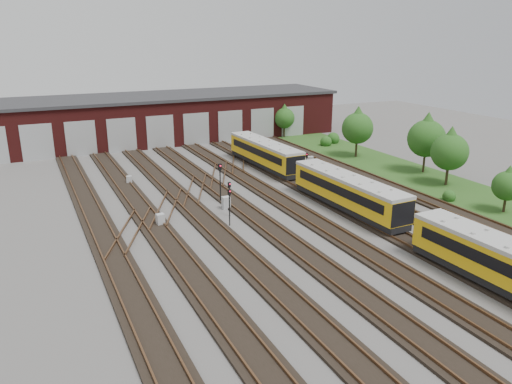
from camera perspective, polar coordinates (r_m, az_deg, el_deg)
name	(u,v)px	position (r m, az deg, el deg)	size (l,w,h in m)	color
ground	(306,235)	(38.28, 5.69, -4.86)	(120.00, 120.00, 0.00)	#4B4946
track_network	(300,231)	(38.62, 5.04, -4.46)	(30.40, 70.00, 0.33)	black
maintenance_shed	(163,117)	(73.41, -10.64, 8.41)	(51.00, 12.50, 6.35)	#4C1313
grass_verge	(408,174)	(56.86, 17.03, 2.00)	(8.00, 55.00, 0.05)	#24501A
metro_train	(348,192)	(43.26, 10.48, 0.04)	(2.79, 45.32, 2.74)	black
signal_mast_0	(229,203)	(39.26, -3.06, -1.24)	(0.26, 0.25, 3.00)	black
signal_mast_1	(220,178)	(44.67, -4.12, 1.62)	(0.30, 0.28, 3.60)	black
signal_mast_2	(229,195)	(41.29, -3.06, -0.29)	(0.27, 0.26, 2.97)	black
signal_mast_3	(307,162)	(52.80, 5.80, 3.44)	(0.26, 0.25, 2.68)	black
relay_cabinet_0	(160,220)	(40.29, -10.88, -3.16)	(0.61, 0.51, 1.02)	#B0B3B6
relay_cabinet_1	(129,180)	(52.21, -14.28, 1.34)	(0.51, 0.43, 0.85)	#B0B3B6
relay_cabinet_2	(226,203)	(43.44, -3.45, -1.24)	(0.67, 0.56, 1.12)	#B0B3B6
relay_cabinet_3	(269,158)	(59.33, 1.51, 3.94)	(0.66, 0.55, 1.10)	#B0B3B6
relay_cabinet_4	(311,161)	(58.43, 6.26, 3.59)	(0.61, 0.51, 1.02)	#B0B3B6
tree_0	(284,116)	(73.79, 3.27, 8.71)	(2.98, 2.98, 4.94)	#2F2415
tree_1	(358,124)	(62.45, 11.55, 7.58)	(3.81, 3.81, 6.32)	#2F2415
tree_2	(427,134)	(57.01, 18.95, 6.29)	(4.04, 4.04, 6.70)	#2F2415
tree_3	(508,182)	(46.92, 26.85, 0.99)	(2.52, 2.52, 4.18)	#2F2415
tree_4	(450,148)	(52.93, 21.31, 4.75)	(3.64, 3.64, 6.03)	#2F2415
bush_0	(449,195)	(48.78, 21.22, -0.28)	(1.18, 1.18, 1.18)	#1E4915
bush_1	(326,140)	(68.81, 8.01, 5.89)	(1.57, 1.57, 1.57)	#1E4915
bush_2	(333,137)	(70.66, 8.82, 6.24)	(1.77, 1.77, 1.77)	#1E4915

